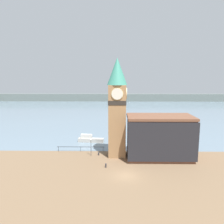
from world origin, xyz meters
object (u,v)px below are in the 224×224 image
boat_near (90,139)px  clock_tower (117,105)px  lamp_post (91,144)px  mooring_bollard_far (106,165)px  mooring_bollard_near (99,154)px  pier_building (160,137)px

boat_near → clock_tower: bearing=-48.0°
clock_tower → lamp_post: clock_tower is taller
boat_near → mooring_bollard_far: boat_near is taller
mooring_bollard_near → mooring_bollard_far: bearing=-74.1°
mooring_bollard_far → clock_tower: bearing=71.5°
pier_building → mooring_bollard_near: 13.27m
clock_tower → boat_near: (-6.84, 9.54, -10.06)m
pier_building → boat_near: bearing=145.4°
mooring_bollard_far → lamp_post: size_ratio=0.22×
boat_near → lamp_post: (1.37, -9.77, 1.86)m
mooring_bollard_near → mooring_bollard_far: 6.59m
pier_building → lamp_post: pier_building is taller
pier_building → mooring_bollard_near: pier_building is taller
pier_building → mooring_bollard_far: 12.55m
mooring_bollard_near → mooring_bollard_far: mooring_bollard_far is taller
clock_tower → mooring_bollard_near: clock_tower is taller
clock_tower → pier_building: clock_tower is taller
clock_tower → boat_near: bearing=125.6°
pier_building → lamp_post: size_ratio=3.62×
clock_tower → lamp_post: size_ratio=5.52×
pier_building → mooring_bollard_far: size_ratio=16.13×
boat_near → mooring_bollard_near: size_ratio=9.78×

